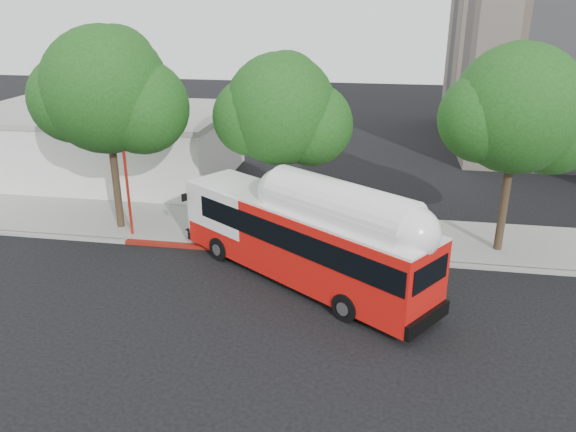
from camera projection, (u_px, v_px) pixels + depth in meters
name	position (u px, v px, depth m)	size (l,w,h in m)	color
ground	(279.00, 298.00, 21.51)	(120.00, 120.00, 0.00)	black
sidewalk	(303.00, 231.00, 27.47)	(60.00, 5.00, 0.15)	gray
curb_strip	(295.00, 254.00, 25.07)	(60.00, 0.30, 0.15)	gray
red_curb_segment	(230.00, 249.00, 25.54)	(10.00, 0.32, 0.16)	maroon
street_tree_left	(116.00, 95.00, 25.57)	(6.67, 5.80, 9.74)	#2D2116
street_tree_mid	(290.00, 114.00, 25.05)	(5.75, 5.00, 8.62)	#2D2116
street_tree_right	(528.00, 114.00, 23.18)	(6.21, 5.40, 9.18)	#2D2116
low_commercial_bldg	(103.00, 143.00, 35.79)	(16.20, 10.20, 4.25)	silver
transit_bus	(303.00, 241.00, 22.25)	(11.48, 8.96, 3.70)	red
signal_pole	(128.00, 189.00, 26.20)	(0.13, 0.45, 4.72)	#AD1D12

